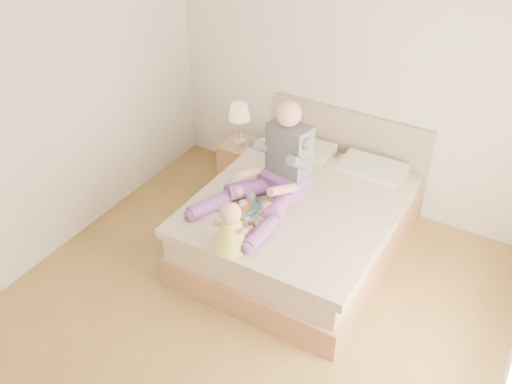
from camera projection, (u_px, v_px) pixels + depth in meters
The scene contains 7 objects.
room at pixel (252, 167), 3.88m from camera, with size 4.02×4.22×2.71m.
bed at pixel (304, 218), 5.36m from camera, with size 1.70×2.18×1.00m.
nightstand at pixel (244, 166), 6.19m from camera, with size 0.45×0.40×0.54m.
lamp at pixel (239, 114), 5.84m from camera, with size 0.23×0.23×0.46m.
adult at pixel (275, 172), 4.98m from camera, with size 0.78×1.16×0.92m.
tray at pixel (250, 211), 4.91m from camera, with size 0.55×0.49×0.13m.
baby at pixel (232, 230), 4.48m from camera, with size 0.29×0.39×0.43m.
Camera 1 is at (1.76, -2.80, 3.61)m, focal length 40.00 mm.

